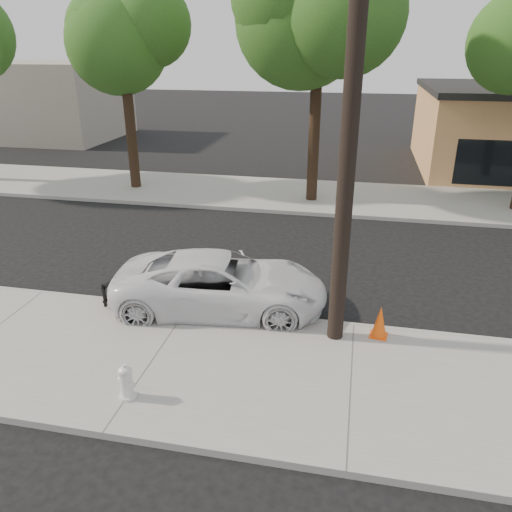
% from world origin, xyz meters
% --- Properties ---
extents(ground, '(120.00, 120.00, 0.00)m').
position_xyz_m(ground, '(0.00, 0.00, 0.00)').
color(ground, black).
rests_on(ground, ground).
extents(near_sidewalk, '(90.00, 4.40, 0.15)m').
position_xyz_m(near_sidewalk, '(0.00, -4.30, 0.07)').
color(near_sidewalk, gray).
rests_on(near_sidewalk, ground).
extents(far_sidewalk, '(90.00, 5.00, 0.15)m').
position_xyz_m(far_sidewalk, '(0.00, 8.50, 0.07)').
color(far_sidewalk, gray).
rests_on(far_sidewalk, ground).
extents(curb_near, '(90.00, 0.12, 0.16)m').
position_xyz_m(curb_near, '(0.00, -2.10, 0.07)').
color(curb_near, '#9E9B93').
rests_on(curb_near, ground).
extents(building_far, '(14.00, 8.00, 5.00)m').
position_xyz_m(building_far, '(-20.00, 20.00, 2.50)').
color(building_far, gray).
rests_on(building_far, ground).
extents(utility_pole, '(1.40, 0.34, 9.00)m').
position_xyz_m(utility_pole, '(3.60, -2.70, 4.70)').
color(utility_pole, black).
rests_on(utility_pole, near_sidewalk).
extents(tree_b, '(4.34, 4.20, 8.45)m').
position_xyz_m(tree_b, '(-5.81, 8.06, 6.15)').
color(tree_b, black).
rests_on(tree_b, far_sidewalk).
extents(tree_c, '(4.96, 4.80, 9.55)m').
position_xyz_m(tree_c, '(2.22, 7.64, 6.91)').
color(tree_c, black).
rests_on(tree_c, far_sidewalk).
extents(police_cruiser, '(5.42, 3.02, 1.43)m').
position_xyz_m(police_cruiser, '(0.76, -1.78, 0.72)').
color(police_cruiser, white).
rests_on(police_cruiser, ground).
extents(fire_hydrant, '(0.36, 0.32, 0.66)m').
position_xyz_m(fire_hydrant, '(0.02, -5.56, 0.47)').
color(fire_hydrant, silver).
rests_on(fire_hydrant, near_sidewalk).
extents(traffic_cone, '(0.43, 0.43, 0.73)m').
position_xyz_m(traffic_cone, '(4.55, -2.50, 0.50)').
color(traffic_cone, '#FF570D').
rests_on(traffic_cone, near_sidewalk).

